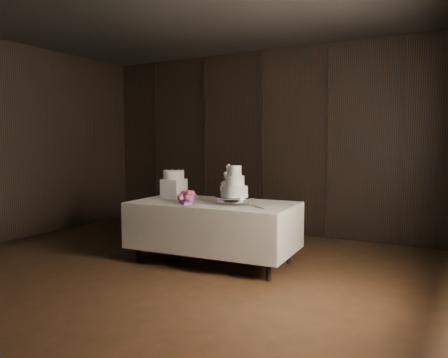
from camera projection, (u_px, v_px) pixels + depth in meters
room at (111, 141)px, 4.23m from camera, size 6.08×7.08×3.08m
display_table at (213, 230)px, 5.37m from camera, size 2.06×1.18×0.76m
cake_stand at (235, 200)px, 5.18m from camera, size 0.60×0.60×0.09m
wedding_cake at (232, 184)px, 5.17m from camera, size 0.34×0.30×0.37m
bouquet at (188, 197)px, 5.30m from camera, size 0.47×0.49×0.19m
box_pedestal at (174, 188)px, 5.74m from camera, size 0.26×0.26×0.25m
small_cake at (174, 175)px, 5.72m from camera, size 0.36×0.36×0.11m
cake_knife at (256, 207)px, 4.91m from camera, size 0.29×0.27×0.01m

